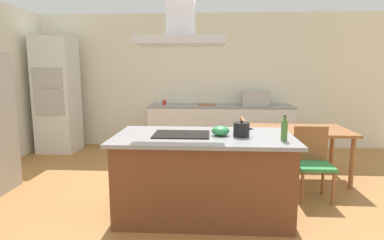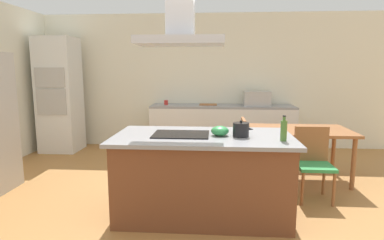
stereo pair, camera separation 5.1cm
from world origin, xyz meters
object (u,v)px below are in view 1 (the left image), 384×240
at_px(tea_kettle, 242,130).
at_px(coffee_mug_red, 164,103).
at_px(chair_facing_island, 312,158).
at_px(chair_at_left_end, 235,144).
at_px(olive_oil_bottle, 284,130).
at_px(wall_oven_stack, 57,95).
at_px(dining_table, 299,135).
at_px(countertop_microwave, 255,98).
at_px(cutting_board, 206,104).
at_px(range_hood, 181,20).
at_px(cooktop, 182,134).
at_px(mixing_bowl, 220,131).

relative_size(tea_kettle, coffee_mug_red, 2.46).
height_order(chair_facing_island, chair_at_left_end, same).
relative_size(olive_oil_bottle, chair_facing_island, 0.29).
relative_size(wall_oven_stack, chair_facing_island, 2.47).
relative_size(wall_oven_stack, dining_table, 1.57).
xyz_separation_m(countertop_microwave, wall_oven_stack, (-3.82, -0.23, 0.06)).
distance_m(wall_oven_stack, chair_facing_island, 4.76).
height_order(wall_oven_stack, dining_table, wall_oven_stack).
bearing_deg(cutting_board, coffee_mug_red, -177.93).
bearing_deg(cutting_board, range_hood, -94.35).
bearing_deg(tea_kettle, wall_oven_stack, 140.77).
height_order(tea_kettle, countertop_microwave, countertop_microwave).
relative_size(countertop_microwave, chair_facing_island, 0.56).
height_order(cutting_board, chair_at_left_end, cutting_board).
bearing_deg(cooktop, cutting_board, 85.65).
height_order(coffee_mug_red, cutting_board, coffee_mug_red).
bearing_deg(olive_oil_bottle, dining_table, 69.66).
relative_size(cutting_board, range_hood, 0.38).
xyz_separation_m(dining_table, chair_at_left_end, (-0.92, -0.00, -0.16)).
height_order(tea_kettle, cutting_board, tea_kettle).
xyz_separation_m(countertop_microwave, chair_at_left_end, (-0.49, -1.64, -0.53)).
distance_m(cooktop, mixing_bowl, 0.42).
height_order(countertop_microwave, dining_table, countertop_microwave).
bearing_deg(mixing_bowl, range_hood, 178.26).
bearing_deg(dining_table, chair_facing_island, -90.00).
xyz_separation_m(tea_kettle, range_hood, (-0.64, 0.05, 1.13)).
xyz_separation_m(mixing_bowl, dining_table, (1.17, 1.26, -0.29)).
xyz_separation_m(wall_oven_stack, range_hood, (2.66, -2.65, 1.00)).
bearing_deg(dining_table, cooktop, -141.85).
xyz_separation_m(countertop_microwave, range_hood, (-1.16, -2.88, 1.06)).
height_order(dining_table, chair_at_left_end, chair_at_left_end).
bearing_deg(coffee_mug_red, chair_facing_island, -46.57).
relative_size(mixing_bowl, coffee_mug_red, 2.11).
bearing_deg(chair_facing_island, countertop_microwave, 100.40).
xyz_separation_m(olive_oil_bottle, dining_table, (0.54, 1.46, -0.34)).
xyz_separation_m(cutting_board, chair_at_left_end, (0.45, -1.69, -0.40)).
distance_m(cooktop, olive_oil_bottle, 1.07).
height_order(coffee_mug_red, chair_at_left_end, coffee_mug_red).
distance_m(olive_oil_bottle, range_hood, 1.53).
relative_size(chair_at_left_end, range_hood, 0.99).
bearing_deg(dining_table, countertop_microwave, 104.48).
bearing_deg(wall_oven_stack, cooktop, -44.83).
height_order(cutting_board, wall_oven_stack, wall_oven_stack).
xyz_separation_m(cooktop, chair_facing_island, (1.59, 0.58, -0.40)).
relative_size(tea_kettle, wall_oven_stack, 0.10).
distance_m(cooktop, range_hood, 1.20).
bearing_deg(cooktop, mixing_bowl, -1.74).
bearing_deg(cutting_board, countertop_microwave, -3.05).
distance_m(olive_oil_bottle, countertop_microwave, 3.10).
xyz_separation_m(tea_kettle, wall_oven_stack, (-3.30, 2.69, 0.13)).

